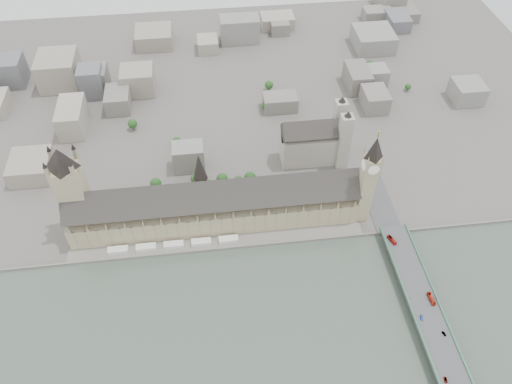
{
  "coord_description": "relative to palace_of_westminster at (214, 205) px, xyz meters",
  "views": [
    {
      "loc": [
        0.72,
        -290.32,
        366.39
      ],
      "look_at": [
        39.68,
        27.08,
        27.84
      ],
      "focal_mm": 35.0,
      "sensor_mm": 36.0,
      "label": 1
    }
  ],
  "objects": [
    {
      "name": "terrace_tents",
      "position": [
        -40.0,
        -26.7,
        -18.71
      ],
      "size": [
        118.0,
        7.0,
        4.0
      ],
      "color": "white",
      "rests_on": "river_terrace"
    },
    {
      "name": "westminster_abbey",
      "position": [
        110.92,
        75.3,
        2.38
      ],
      "size": [
        68.0,
        36.0,
        64.0
      ],
      "color": "#A9A598",
      "rests_on": "ground"
    },
    {
      "name": "red_bus_south",
      "position": [
        168.67,
        -113.65,
        -10.78
      ],
      "size": [
        3.3,
        12.15,
        3.35
      ],
      "primitive_type": "imported",
      "rotation": [
        0.0,
        0.0,
        0.04
      ],
      "color": "red",
      "rests_on": "westminster_bridge"
    },
    {
      "name": "central_tower",
      "position": [
        -10.0,
        6.3,
        35.21
      ],
      "size": [
        13.0,
        13.0,
        48.0
      ],
      "color": "tan",
      "rests_on": "ground"
    },
    {
      "name": "car_grey",
      "position": [
        155.14,
        -179.28,
        -11.81
      ],
      "size": [
        2.8,
        4.93,
        1.3
      ],
      "primitive_type": "imported",
      "rotation": [
        0.0,
        0.0,
        -0.14
      ],
      "color": "gray",
      "rests_on": "westminster_bridge"
    },
    {
      "name": "car_blue",
      "position": [
        155.25,
        -128.79,
        -11.66
      ],
      "size": [
        2.64,
        4.91,
        1.59
      ],
      "primitive_type": "imported",
      "rotation": [
        0.0,
        0.0,
        -0.17
      ],
      "color": "blue",
      "rests_on": "westminster_bridge"
    },
    {
      "name": "westminster_bridge",
      "position": [
        162.0,
        -107.2,
        -17.58
      ],
      "size": [
        25.0,
        325.0,
        10.25
      ],
      "primitive_type": "cube",
      "color": "#474749",
      "rests_on": "ground"
    },
    {
      "name": "ground",
      "position": [
        0.0,
        -19.7,
        -22.71
      ],
      "size": [
        900.0,
        900.0,
        0.0
      ],
      "primitive_type": "plane",
      "color": "#595651",
      "rests_on": "ground"
    },
    {
      "name": "city_skyline_inland",
      "position": [
        0.0,
        225.3,
        -3.71
      ],
      "size": [
        720.0,
        360.0,
        38.0
      ],
      "primitive_type": null,
      "color": "gray",
      "rests_on": "ground"
    },
    {
      "name": "red_bus_north",
      "position": [
        155.46,
        -51.14,
        -10.89
      ],
      "size": [
        6.46,
        11.42,
        3.12
      ],
      "primitive_type": "imported",
      "rotation": [
        0.0,
        0.0,
        0.37
      ],
      "color": "red",
      "rests_on": "westminster_bridge"
    },
    {
      "name": "embankment_wall",
      "position": [
        0.0,
        -34.7,
        -21.21
      ],
      "size": [
        600.0,
        1.5,
        3.0
      ],
      "primitive_type": "cube",
      "color": "slate",
      "rests_on": "ground"
    },
    {
      "name": "palace_of_westminster",
      "position": [
        0.0,
        0.0,
        0.0
      ],
      "size": [
        265.0,
        40.73,
        55.44
      ],
      "color": "tan",
      "rests_on": "ground"
    },
    {
      "name": "car_silver",
      "position": [
        167.72,
        -144.28,
        -11.78
      ],
      "size": [
        2.8,
        4.35,
        1.35
      ],
      "primitive_type": "imported",
      "rotation": [
        0.0,
        0.0,
        0.36
      ],
      "color": "gray",
      "rests_on": "westminster_bridge"
    },
    {
      "name": "bridge_parapets",
      "position": [
        162.0,
        -151.7,
        -11.88
      ],
      "size": [
        25.0,
        235.0,
        1.15
      ],
      "primitive_type": null,
      "color": "#37644A",
      "rests_on": "westminster_bridge"
    },
    {
      "name": "park_trees",
      "position": [
        -10.0,
        40.3,
        -15.21
      ],
      "size": [
        110.0,
        30.0,
        15.0
      ],
      "primitive_type": null,
      "color": "#1E4117",
      "rests_on": "ground"
    },
    {
      "name": "elizabeth_tower",
      "position": [
        138.0,
        -11.7,
        35.38
      ],
      "size": [
        17.0,
        17.0,
        107.5
      ],
      "color": "tan",
      "rests_on": "ground"
    },
    {
      "name": "victoria_tower",
      "position": [
        -122.0,
        6.3,
        32.5
      ],
      "size": [
        30.0,
        30.0,
        100.0
      ],
      "color": "tan",
      "rests_on": "ground"
    },
    {
      "name": "car_approach",
      "position": [
        166.59,
        31.94,
        -11.77
      ],
      "size": [
        3.55,
        5.07,
        1.36
      ],
      "primitive_type": "imported",
      "rotation": [
        0.0,
        0.0,
        -0.39
      ],
      "color": "gray",
      "rests_on": "westminster_bridge"
    },
    {
      "name": "river_terrace",
      "position": [
        0.0,
        -27.2,
        -21.71
      ],
      "size": [
        270.0,
        15.0,
        2.0
      ],
      "primitive_type": "cube",
      "color": "slate",
      "rests_on": "ground"
    }
  ]
}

